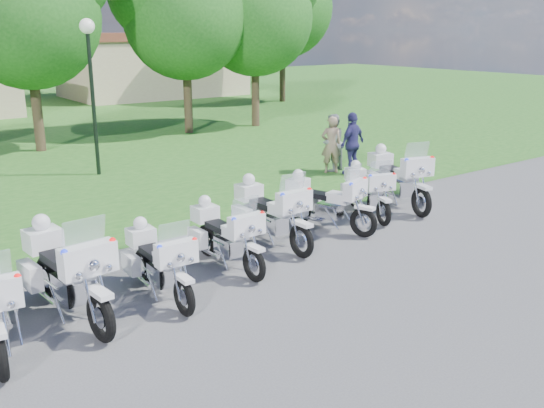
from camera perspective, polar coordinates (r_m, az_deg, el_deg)
ground at (r=11.75m, az=5.25°, el=-5.40°), size 100.00×100.00×0.00m
motorcycle_1 at (r=9.84m, az=-18.82°, el=-5.95°), size 1.00×2.65×1.78m
motorcycle_2 at (r=10.23m, az=-10.64°, el=-5.28°), size 0.74×2.19×1.47m
motorcycle_3 at (r=11.32m, az=-4.46°, el=-2.85°), size 0.74×2.23×1.50m
motorcycle_4 at (r=12.46m, az=-0.18°, el=-0.72°), size 0.81×2.45×1.65m
motorcycle_5 at (r=13.45m, az=5.02°, el=0.29°), size 1.20×2.23×1.55m
motorcycle_6 at (r=14.63m, az=8.91°, el=1.32°), size 1.18×2.09×1.46m
motorcycle_7 at (r=15.53m, az=11.67°, el=2.51°), size 1.29×2.57×1.76m
lamp_post at (r=18.97m, az=-16.78°, el=12.86°), size 0.44×0.44×4.61m
tree_1 at (r=23.62m, az=-22.33°, el=17.23°), size 5.94×5.07×7.91m
tree_2 at (r=26.34m, az=-8.39°, el=18.06°), size 5.98×5.10×7.97m
tree_3 at (r=28.05m, az=-1.76°, el=18.16°), size 6.02×5.14×8.03m
building_east at (r=42.35m, az=-11.17°, el=12.77°), size 11.44×7.28×4.10m
bystander_a at (r=18.81m, az=5.59°, el=5.55°), size 0.76×0.69×1.76m
bystander_b at (r=19.05m, az=5.67°, el=5.73°), size 1.02×0.88×1.79m
bystander_c at (r=18.70m, az=7.57°, el=5.65°), size 1.19×0.70×1.90m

